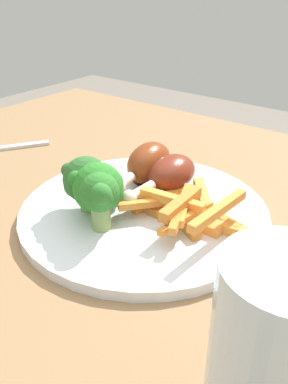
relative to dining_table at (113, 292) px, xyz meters
The scene contains 9 objects.
dining_table is the anchor object (origin of this frame).
dinner_plate 0.14m from the dining_table, 151.60° to the right, with size 0.29×0.29×0.01m, color silver.
broccoli_floret_front 0.19m from the dining_table, 124.56° to the left, with size 0.05×0.04×0.06m.
broccoli_floret_middle 0.18m from the dining_table, 62.32° to the left, with size 0.06×0.05×0.07m.
broccoli_floret_back 0.18m from the dining_table, 114.32° to the left, with size 0.06×0.07×0.07m.
carrot_fries_pile 0.18m from the dining_table, 164.08° to the right, with size 0.20×0.13×0.04m.
chicken_drumstick_near 0.18m from the dining_table, 114.21° to the right, with size 0.05×0.13×0.04m.
chicken_drumstick_far 0.18m from the dining_table, 89.62° to the right, with size 0.06×0.12×0.05m.
water_glass 0.35m from the dining_table, 150.01° to the left, with size 0.07×0.07×0.14m, color silver.
Camera 1 is at (-0.29, 0.30, 1.01)m, focal length 37.57 mm.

